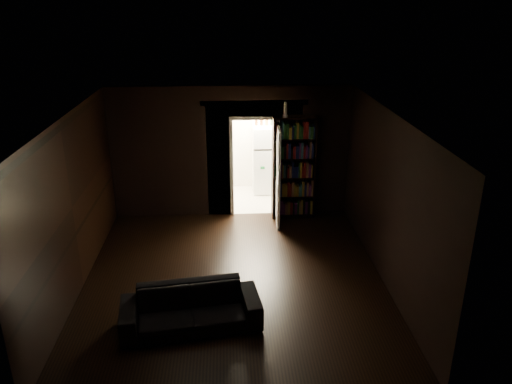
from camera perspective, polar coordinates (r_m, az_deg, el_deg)
ground at (r=8.55m, az=-2.51°, el=-10.04°), size 5.50×5.50×0.00m
room_walls at (r=8.81m, az=-2.88°, el=3.04°), size 5.02×5.61×2.84m
kitchen_alcove at (r=11.64m, az=-0.49°, el=5.26°), size 2.20×1.80×2.60m
sofa at (r=7.37m, az=-7.48°, el=-12.40°), size 2.08×1.12×0.76m
bookshelf at (r=10.53m, az=4.31°, el=2.79°), size 0.95×0.63×2.20m
refrigerator at (r=12.00m, az=1.40°, el=3.84°), size 0.92×0.88×1.65m
door at (r=10.24m, az=2.51°, el=1.84°), size 0.08×0.85×2.05m
figurine at (r=10.10m, az=3.38°, el=9.42°), size 0.14×0.14×0.32m
bottles at (r=11.71m, az=1.22°, el=8.31°), size 0.69×0.37×0.29m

